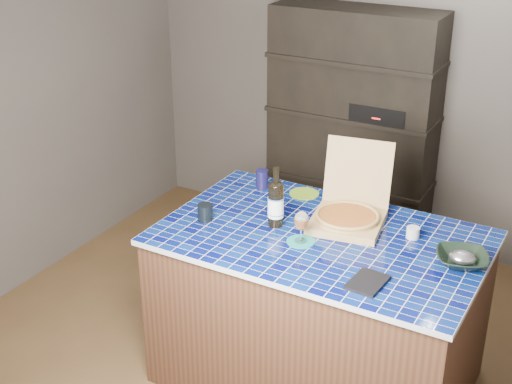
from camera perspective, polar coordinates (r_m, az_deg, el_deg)
The scene contains 14 objects.
room at distance 3.86m, azimuth -0.57°, elevation 2.89°, with size 3.50×3.50×3.50m.
shelving_unit at distance 5.28m, azimuth 7.71°, elevation 4.78°, with size 1.20×0.41×1.80m.
kitchen_island at distance 3.98m, azimuth 5.02°, elevation -9.31°, with size 1.69×1.08×0.92m.
pizza_box at distance 3.86m, azimuth 7.40°, elevation -1.76°, with size 0.44×0.51×0.41m.
mead_bottle at distance 3.78m, azimuth 1.59°, elevation -0.88°, with size 0.09×0.09×0.34m.
teal_trivet at distance 3.67m, azimuth 3.60°, elevation -3.98°, with size 0.15×0.15×0.01m, color #198279.
wine_glass at distance 3.62m, azimuth 3.65°, elevation -2.36°, with size 0.07×0.07×0.17m.
tumbler at distance 3.88m, azimuth -4.09°, elevation -1.64°, with size 0.08×0.08×0.09m, color black.
dvd_case at distance 3.36m, azimuth 8.92°, elevation -7.15°, with size 0.15×0.21×0.02m, color black.
bowl at distance 3.60m, azimuth 16.15°, elevation -5.17°, with size 0.25×0.25×0.06m, color black.
foil_contents at distance 3.59m, azimuth 16.17°, elevation -5.04°, with size 0.13×0.11×0.06m, color #ACADB7.
white_jar at distance 3.78m, azimuth 12.44°, elevation -3.19°, with size 0.07×0.07×0.06m, color silver.
navy_cup at distance 4.25m, azimuth 0.48°, elevation 1.04°, with size 0.07×0.07×0.11m, color #100E33.
green_trivet at distance 4.20m, azimuth 3.88°, elevation -0.12°, with size 0.18×0.18×0.01m, color #7BA924.
Camera 1 is at (1.77, -3.11, 2.69)m, focal length 50.00 mm.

